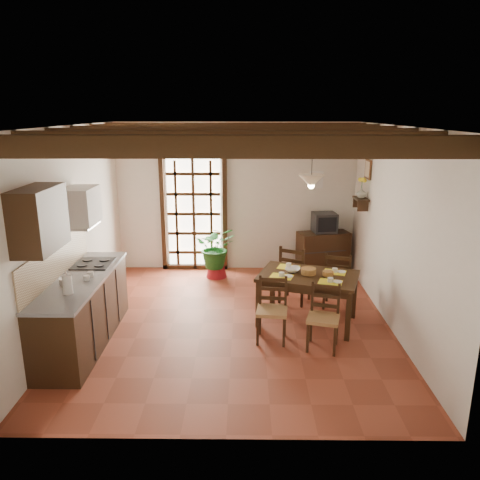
{
  "coord_description": "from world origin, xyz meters",
  "views": [
    {
      "loc": [
        0.18,
        -6.25,
        2.99
      ],
      "look_at": [
        0.1,
        0.4,
        1.15
      ],
      "focal_mm": 35.0,
      "sensor_mm": 36.0,
      "label": 1
    }
  ],
  "objects_px": {
    "pendant_lamp": "(311,180)",
    "potted_plant": "(216,247)",
    "dining_table": "(308,281)",
    "chair_near_right": "(323,329)",
    "crt_tv": "(324,222)",
    "chair_far_right": "(337,290)",
    "kitchen_counter": "(83,309)",
    "chair_near_left": "(272,321)",
    "sideboard": "(323,253)",
    "chair_far_left": "(295,284)"
  },
  "relations": [
    {
      "from": "kitchen_counter",
      "to": "chair_near_right",
      "type": "height_order",
      "value": "kitchen_counter"
    },
    {
      "from": "chair_far_right",
      "to": "pendant_lamp",
      "type": "xyz_separation_m",
      "value": [
        -0.54,
        -0.45,
        1.79
      ]
    },
    {
      "from": "sideboard",
      "to": "potted_plant",
      "type": "xyz_separation_m",
      "value": [
        -2.0,
        -0.25,
        0.17
      ]
    },
    {
      "from": "sideboard",
      "to": "chair_far_right",
      "type": "bearing_deg",
      "value": -105.57
    },
    {
      "from": "chair_near_left",
      "to": "chair_far_left",
      "type": "bearing_deg",
      "value": 78.41
    },
    {
      "from": "chair_near_left",
      "to": "crt_tv",
      "type": "bearing_deg",
      "value": 74.51
    },
    {
      "from": "pendant_lamp",
      "to": "chair_far_left",
      "type": "bearing_deg",
      "value": 99.12
    },
    {
      "from": "sideboard",
      "to": "pendant_lamp",
      "type": "height_order",
      "value": "pendant_lamp"
    },
    {
      "from": "chair_far_left",
      "to": "chair_far_right",
      "type": "bearing_deg",
      "value": -171.76
    },
    {
      "from": "chair_far_right",
      "to": "potted_plant",
      "type": "distance_m",
      "value": 2.43
    },
    {
      "from": "potted_plant",
      "to": "dining_table",
      "type": "bearing_deg",
      "value": -53.32
    },
    {
      "from": "kitchen_counter",
      "to": "potted_plant",
      "type": "distance_m",
      "value": 3.03
    },
    {
      "from": "kitchen_counter",
      "to": "pendant_lamp",
      "type": "xyz_separation_m",
      "value": [
        3.04,
        0.75,
        1.6
      ]
    },
    {
      "from": "kitchen_counter",
      "to": "chair_near_left",
      "type": "bearing_deg",
      "value": 2.13
    },
    {
      "from": "chair_near_left",
      "to": "chair_far_right",
      "type": "distance_m",
      "value": 1.55
    },
    {
      "from": "chair_near_right",
      "to": "crt_tv",
      "type": "distance_m",
      "value": 3.06
    },
    {
      "from": "kitchen_counter",
      "to": "chair_far_left",
      "type": "bearing_deg",
      "value": 25.82
    },
    {
      "from": "potted_plant",
      "to": "chair_near_left",
      "type": "bearing_deg",
      "value": -70.25
    },
    {
      "from": "crt_tv",
      "to": "sideboard",
      "type": "bearing_deg",
      "value": 82.9
    },
    {
      "from": "sideboard",
      "to": "crt_tv",
      "type": "distance_m",
      "value": 0.59
    },
    {
      "from": "chair_near_right",
      "to": "sideboard",
      "type": "bearing_deg",
      "value": 96.33
    },
    {
      "from": "potted_plant",
      "to": "pendant_lamp",
      "type": "distance_m",
      "value": 2.77
    },
    {
      "from": "dining_table",
      "to": "potted_plant",
      "type": "height_order",
      "value": "potted_plant"
    },
    {
      "from": "chair_near_left",
      "to": "pendant_lamp",
      "type": "bearing_deg",
      "value": 56.94
    },
    {
      "from": "chair_near_left",
      "to": "potted_plant",
      "type": "xyz_separation_m",
      "value": [
        -0.89,
        2.48,
        0.3
      ]
    },
    {
      "from": "chair_far_left",
      "to": "chair_far_right",
      "type": "relative_size",
      "value": 1.04
    },
    {
      "from": "chair_near_left",
      "to": "chair_far_right",
      "type": "height_order",
      "value": "chair_far_right"
    },
    {
      "from": "potted_plant",
      "to": "chair_far_right",
      "type": "bearing_deg",
      "value": -34.77
    },
    {
      "from": "chair_near_left",
      "to": "dining_table",
      "type": "bearing_deg",
      "value": 52.22
    },
    {
      "from": "dining_table",
      "to": "potted_plant",
      "type": "xyz_separation_m",
      "value": [
        -1.44,
        1.93,
        -0.08
      ]
    },
    {
      "from": "pendant_lamp",
      "to": "kitchen_counter",
      "type": "bearing_deg",
      "value": -166.17
    },
    {
      "from": "chair_near_right",
      "to": "crt_tv",
      "type": "xyz_separation_m",
      "value": [
        0.46,
        2.94,
        0.72
      ]
    },
    {
      "from": "dining_table",
      "to": "potted_plant",
      "type": "bearing_deg",
      "value": 144.96
    },
    {
      "from": "kitchen_counter",
      "to": "sideboard",
      "type": "distance_m",
      "value": 4.58
    },
    {
      "from": "dining_table",
      "to": "chair_far_left",
      "type": "relative_size",
      "value": 1.65
    },
    {
      "from": "chair_near_left",
      "to": "sideboard",
      "type": "xyz_separation_m",
      "value": [
        1.11,
        2.73,
        0.13
      ]
    },
    {
      "from": "sideboard",
      "to": "pendant_lamp",
      "type": "bearing_deg",
      "value": -119.96
    },
    {
      "from": "chair_near_left",
      "to": "chair_far_left",
      "type": "relative_size",
      "value": 0.91
    },
    {
      "from": "potted_plant",
      "to": "chair_near_right",
      "type": "bearing_deg",
      "value": -60.26
    },
    {
      "from": "chair_far_right",
      "to": "crt_tv",
      "type": "relative_size",
      "value": 1.99
    },
    {
      "from": "crt_tv",
      "to": "chair_far_right",
      "type": "bearing_deg",
      "value": -97.99
    },
    {
      "from": "dining_table",
      "to": "crt_tv",
      "type": "relative_size",
      "value": 3.39
    },
    {
      "from": "chair_near_right",
      "to": "potted_plant",
      "type": "xyz_separation_m",
      "value": [
        -1.54,
        2.7,
        0.3
      ]
    },
    {
      "from": "chair_far_right",
      "to": "sideboard",
      "type": "height_order",
      "value": "chair_far_right"
    },
    {
      "from": "kitchen_counter",
      "to": "pendant_lamp",
      "type": "relative_size",
      "value": 2.66
    },
    {
      "from": "kitchen_counter",
      "to": "sideboard",
      "type": "bearing_deg",
      "value": 38.1
    },
    {
      "from": "dining_table",
      "to": "crt_tv",
      "type": "bearing_deg",
      "value": 93.63
    },
    {
      "from": "chair_far_left",
      "to": "crt_tv",
      "type": "xyz_separation_m",
      "value": [
        0.67,
        1.4,
        0.69
      ]
    },
    {
      "from": "kitchen_counter",
      "to": "dining_table",
      "type": "distance_m",
      "value": 3.11
    },
    {
      "from": "pendant_lamp",
      "to": "potted_plant",
      "type": "bearing_deg",
      "value": 128.15
    }
  ]
}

